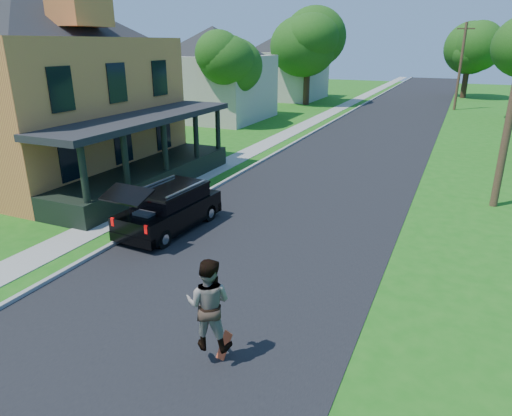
% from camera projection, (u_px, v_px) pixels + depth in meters
% --- Properties ---
extents(ground, '(140.00, 140.00, 0.00)m').
position_uv_depth(ground, '(219.00, 279.00, 12.27)').
color(ground, '#1B6414').
rests_on(ground, ground).
extents(street, '(8.00, 120.00, 0.02)m').
position_uv_depth(street, '(368.00, 141.00, 29.40)').
color(street, black).
rests_on(street, ground).
extents(curb, '(0.15, 120.00, 0.12)m').
position_uv_depth(curb, '(308.00, 136.00, 30.96)').
color(curb, gray).
rests_on(curb, ground).
extents(sidewalk, '(1.30, 120.00, 0.03)m').
position_uv_depth(sidewalk, '(287.00, 134.00, 31.56)').
color(sidewalk, '#A09F97').
rests_on(sidewalk, ground).
extents(front_walk, '(6.50, 1.20, 0.03)m').
position_uv_depth(front_walk, '(101.00, 180.00, 21.08)').
color(front_walk, '#A09F97').
rests_on(front_walk, ground).
extents(main_house, '(15.56, 15.56, 10.10)m').
position_uv_depth(main_house, '(31.00, 67.00, 20.67)').
color(main_house, '#EE9745').
rests_on(main_house, ground).
extents(neighbor_house_mid, '(12.78, 12.78, 8.30)m').
position_uv_depth(neighbor_house_mid, '(213.00, 66.00, 36.61)').
color(neighbor_house_mid, beige).
rests_on(neighbor_house_mid, ground).
extents(neighbor_house_far, '(12.78, 12.78, 8.30)m').
position_uv_depth(neighbor_house_far, '(285.00, 60.00, 50.31)').
color(neighbor_house_far, beige).
rests_on(neighbor_house_far, ground).
extents(black_suv, '(1.86, 4.34, 1.98)m').
position_uv_depth(black_suv, '(169.00, 209.00, 15.25)').
color(black_suv, black).
rests_on(black_suv, ground).
extents(skateboarder, '(1.04, 0.89, 1.87)m').
position_uv_depth(skateboarder, '(209.00, 304.00, 8.70)').
color(skateboarder, black).
rests_on(skateboarder, ground).
extents(skateboard, '(0.35, 0.26, 0.71)m').
position_uv_depth(skateboard, '(224.00, 349.00, 9.10)').
color(skateboard, '#B3320F').
rests_on(skateboard, ground).
extents(tree_left_mid, '(5.23, 4.89, 7.17)m').
position_uv_depth(tree_left_mid, '(229.00, 58.00, 32.67)').
color(tree_left_mid, black).
rests_on(tree_left_mid, ground).
extents(tree_left_far, '(8.20, 8.38, 9.79)m').
position_uv_depth(tree_left_far, '(308.00, 39.00, 44.49)').
color(tree_left_far, black).
rests_on(tree_left_far, ground).
extents(tree_right_far, '(5.56, 5.35, 8.33)m').
position_uv_depth(tree_right_far, '(470.00, 48.00, 50.40)').
color(tree_right_far, black).
rests_on(tree_right_far, ground).
extents(utility_pole_far, '(1.50, 0.47, 7.70)m').
position_uv_depth(utility_pole_far, '(461.00, 66.00, 41.61)').
color(utility_pole_far, '#3F2B1D').
rests_on(utility_pole_far, ground).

